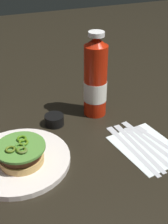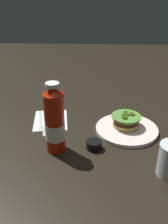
# 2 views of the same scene
# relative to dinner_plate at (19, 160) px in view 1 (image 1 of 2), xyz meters

# --- Properties ---
(ground_plane) EXTENTS (3.00, 3.00, 0.00)m
(ground_plane) POSITION_rel_dinner_plate_xyz_m (-0.01, -0.05, -0.01)
(ground_plane) COLOR black
(dinner_plate) EXTENTS (0.25, 0.25, 0.01)m
(dinner_plate) POSITION_rel_dinner_plate_xyz_m (0.00, 0.00, 0.00)
(dinner_plate) COLOR silver
(dinner_plate) RESTS_ON ground_plane
(burger_sandwich) EXTENTS (0.12, 0.12, 0.05)m
(burger_sandwich) POSITION_rel_dinner_plate_xyz_m (-0.02, -0.00, 0.03)
(burger_sandwich) COLOR tan
(burger_sandwich) RESTS_ON dinner_plate
(ketchup_bottle) EXTENTS (0.07, 0.07, 0.25)m
(ketchup_bottle) POSITION_rel_dinner_plate_xyz_m (0.14, -0.26, 0.10)
(ketchup_bottle) COLOR #B61D09
(ketchup_bottle) RESTS_ON ground_plane
(condiment_cup) EXTENTS (0.06, 0.06, 0.03)m
(condiment_cup) POSITION_rel_dinner_plate_xyz_m (0.12, -0.13, 0.01)
(condiment_cup) COLOR black
(condiment_cup) RESTS_ON ground_plane
(napkin) EXTENTS (0.19, 0.16, 0.00)m
(napkin) POSITION_rel_dinner_plate_xyz_m (-0.07, -0.32, -0.01)
(napkin) COLOR white
(napkin) RESTS_ON ground_plane
(fork_utensil) EXTENTS (0.17, 0.05, 0.00)m
(fork_utensil) POSITION_rel_dinner_plate_xyz_m (-0.05, -0.35, -0.00)
(fork_utensil) COLOR silver
(fork_utensil) RESTS_ON napkin
(table_knife) EXTENTS (0.22, 0.05, 0.00)m
(table_knife) POSITION_rel_dinner_plate_xyz_m (-0.04, -0.33, -0.00)
(table_knife) COLOR silver
(table_knife) RESTS_ON napkin
(spoon_utensil) EXTENTS (0.20, 0.03, 0.00)m
(spoon_utensil) POSITION_rel_dinner_plate_xyz_m (-0.04, -0.31, -0.00)
(spoon_utensil) COLOR silver
(spoon_utensil) RESTS_ON napkin
(steak_knife) EXTENTS (0.22, 0.02, 0.00)m
(steak_knife) POSITION_rel_dinner_plate_xyz_m (-0.05, -0.29, -0.00)
(steak_knife) COLOR silver
(steak_knife) RESTS_ON napkin
(butter_knife) EXTENTS (0.22, 0.03, 0.00)m
(butter_knife) POSITION_rel_dinner_plate_xyz_m (-0.05, -0.27, -0.00)
(butter_knife) COLOR silver
(butter_knife) RESTS_ON napkin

